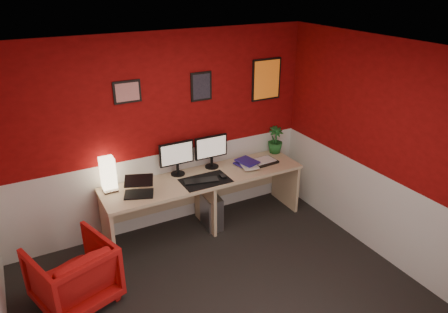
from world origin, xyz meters
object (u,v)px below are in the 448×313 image
desk (205,202)px  zen_tray (263,162)px  laptop (138,186)px  armchair (73,274)px  shoji_lamp (108,175)px  monitor_left (177,153)px  monitor_right (212,147)px  potted_plant (275,140)px  pc_tower (210,210)px

desk → zen_tray: (0.88, 0.00, 0.38)m
laptop → armchair: (-0.89, -0.56, -0.50)m
desk → shoji_lamp: shoji_lamp is taller
monitor_left → zen_tray: size_ratio=1.66×
zen_tray → armchair: 2.76m
shoji_lamp → zen_tray: size_ratio=1.14×
monitor_right → potted_plant: size_ratio=1.52×
desk → shoji_lamp: 1.29m
desk → pc_tower: bearing=0.6°
potted_plant → monitor_left: bearing=-179.7°
potted_plant → desk: bearing=-169.5°
laptop → zen_tray: 1.77m
laptop → monitor_left: size_ratio=0.57×
monitor_right → zen_tray: 0.76m
desk → laptop: 1.00m
desk → pc_tower: desk is taller
pc_tower → armchair: 1.95m
pc_tower → monitor_right: bearing=61.4°
pc_tower → armchair: (-1.84, -0.63, 0.11)m
zen_tray → laptop: bearing=-177.7°
monitor_right → zen_tray: bearing=-16.9°
laptop → potted_plant: size_ratio=0.87×
desk → shoji_lamp: bearing=170.4°
desk → monitor_right: size_ratio=4.48×
zen_tray → pc_tower: bearing=-179.7°
potted_plant → pc_tower: (-1.15, -0.22, -0.70)m
monitor_right → armchair: (-1.97, -0.84, -0.68)m
laptop → monitor_left: (0.60, 0.29, 0.18)m
monitor_left → desk: bearing=-38.5°
pc_tower → monitor_left: bearing=152.1°
armchair → desk: bearing=-178.8°
desk → armchair: 1.88m
desk → armchair: bearing=-160.4°
shoji_lamp → zen_tray: 2.05m
potted_plant → pc_tower: bearing=-169.0°
desk → zen_tray: zen_tray is taller
monitor_left → pc_tower: monitor_left is taller
laptop → zen_tray: bearing=23.2°
monitor_left → potted_plant: (1.49, 0.01, -0.10)m
laptop → pc_tower: (0.95, 0.07, -0.61)m
desk → monitor_left: size_ratio=4.48×
desk → shoji_lamp: size_ratio=6.50×
monitor_right → armchair: bearing=-156.9°
potted_plant → armchair: 3.16m
laptop → desk: bearing=25.3°
monitor_right → zen_tray: (0.68, -0.21, -0.28)m
zen_tray → armchair: (-2.65, -0.63, -0.41)m
shoji_lamp → laptop: (0.27, -0.26, -0.09)m
zen_tray → shoji_lamp: bearing=174.7°
monitor_left → zen_tray: 1.21m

